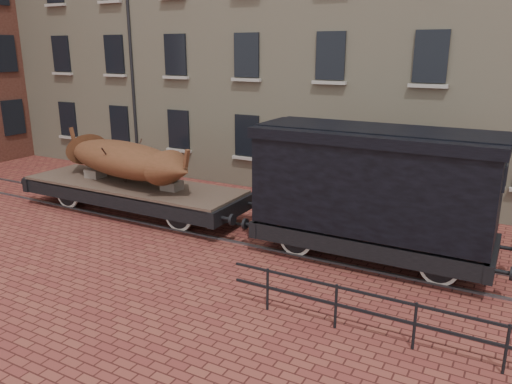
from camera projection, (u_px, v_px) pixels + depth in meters
The scene contains 7 objects.
ground at pixel (239, 234), 15.82m from camera, with size 90.00×90.00×0.00m, color maroon.
warehouse_cream at pixel (419, 15), 20.92m from camera, with size 40.00×10.19×14.00m.
rail_track at pixel (239, 233), 15.81m from camera, with size 30.00×1.52×0.06m.
fence at pixel (508, 341), 8.84m from camera, with size 11.20×0.06×1.00m.
flatcar_wagon at pixel (133, 189), 17.58m from camera, with size 9.32×2.53×1.41m.
iron_boat at pixel (124, 159), 17.43m from camera, with size 6.83×3.10×1.63m.
goods_van at pixel (375, 180), 13.24m from camera, with size 7.10×2.59×3.67m.
Camera 1 is at (7.60, -12.75, 5.66)m, focal length 35.00 mm.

